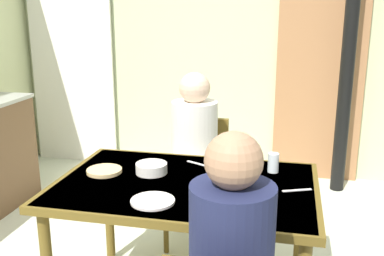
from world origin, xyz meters
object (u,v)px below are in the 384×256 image
object	(u,v)px
chair_far_diner	(198,173)
person_far_diner	(194,139)
serving_bowl_center	(151,168)
person_near_diner	(232,250)
water_bottle_green_near	(239,159)
dining_table	(186,196)

from	to	relation	value
chair_far_diner	person_far_diner	xyz separation A→B (m)	(-0.00, -0.14, 0.28)
serving_bowl_center	chair_far_diner	bearing A→B (deg)	80.89
person_near_diner	serving_bowl_center	world-z (taller)	person_near_diner
chair_far_diner	water_bottle_green_near	bearing A→B (deg)	116.74
person_near_diner	dining_table	bearing A→B (deg)	116.29
person_far_diner	water_bottle_green_near	world-z (taller)	person_far_diner
water_bottle_green_near	dining_table	bearing A→B (deg)	-162.73
dining_table	chair_far_diner	world-z (taller)	chair_far_diner
chair_far_diner	person_far_diner	bearing A→B (deg)	90.00
water_bottle_green_near	serving_bowl_center	size ratio (longest dim) A/B	1.53
chair_far_diner	water_bottle_green_near	xyz separation A→B (m)	(0.36, -0.71, 0.37)
chair_far_diner	person_far_diner	distance (m)	0.31
chair_far_diner	water_bottle_green_near	distance (m)	0.88
water_bottle_green_near	serving_bowl_center	distance (m)	0.48
person_far_diner	serving_bowl_center	size ratio (longest dim) A/B	4.53
chair_far_diner	water_bottle_green_near	size ratio (longest dim) A/B	3.35
chair_far_diner	person_near_diner	world-z (taller)	person_near_diner
water_bottle_green_near	serving_bowl_center	xyz separation A→B (m)	(-0.47, 0.01, -0.09)
person_near_diner	serving_bowl_center	size ratio (longest dim) A/B	4.53
person_far_diner	person_near_diner	bearing A→B (deg)	107.88
dining_table	person_near_diner	world-z (taller)	person_near_diner
person_far_diner	water_bottle_green_near	distance (m)	0.69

